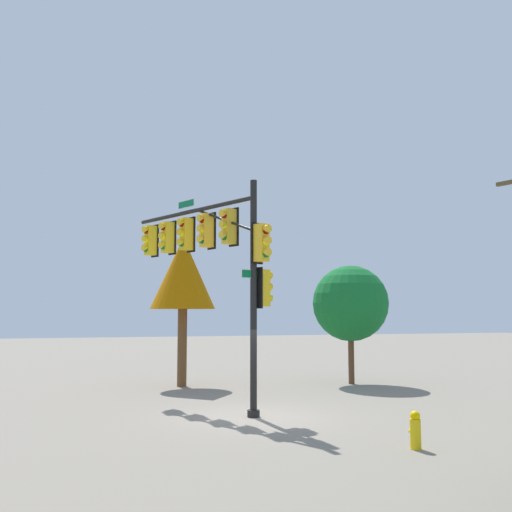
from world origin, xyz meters
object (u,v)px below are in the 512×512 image
object	(u,v)px
signal_pole_assembly	(212,249)
fire_hydrant	(415,430)
tree_mid	(350,303)
tree_near	(183,274)

from	to	relation	value
signal_pole_assembly	fire_hydrant	distance (m)	8.80
signal_pole_assembly	tree_mid	distance (m)	8.61
tree_near	tree_mid	bearing A→B (deg)	-100.96
tree_near	signal_pole_assembly	bearing A→B (deg)	178.42
tree_mid	signal_pole_assembly	bearing A→B (deg)	121.73
fire_hydrant	tree_near	xyz separation A→B (m)	(12.66, 2.84, 4.19)
signal_pole_assembly	tree_near	distance (m)	5.82
signal_pole_assembly	fire_hydrant	size ratio (longest dim) A/B	8.37
fire_hydrant	tree_near	world-z (taller)	tree_near
tree_near	tree_mid	distance (m)	7.25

